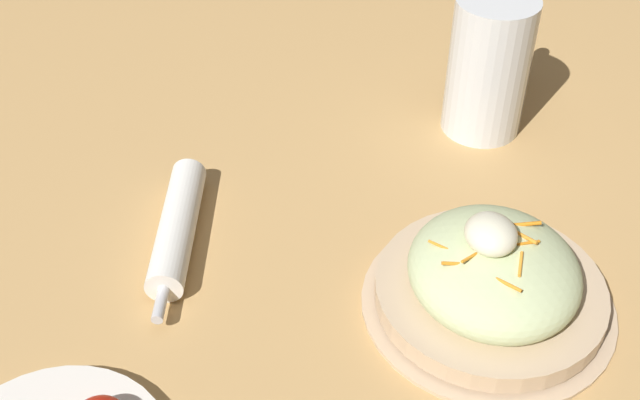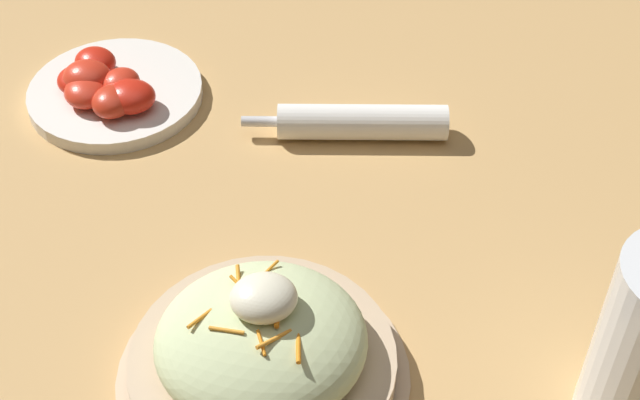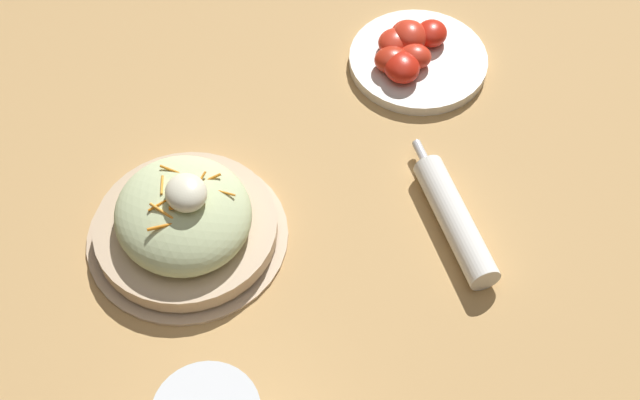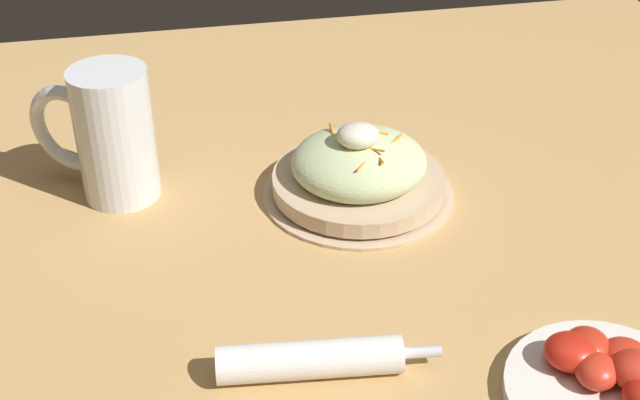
# 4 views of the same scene
# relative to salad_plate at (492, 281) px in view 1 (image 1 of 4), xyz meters

# --- Properties ---
(ground_plane) EXTENTS (1.43, 1.43, 0.00)m
(ground_plane) POSITION_rel_salad_plate_xyz_m (0.07, 0.16, -0.03)
(ground_plane) COLOR tan
(salad_plate) EXTENTS (0.23, 0.23, 0.10)m
(salad_plate) POSITION_rel_salad_plate_xyz_m (0.00, 0.00, 0.00)
(salad_plate) COLOR #D1B28E
(salad_plate) RESTS_ON ground_plane
(beer_mug) EXTENTS (0.15, 0.12, 0.16)m
(beer_mug) POSITION_rel_salad_plate_xyz_m (0.28, -0.06, 0.04)
(beer_mug) COLOR white
(beer_mug) RESTS_ON ground_plane
(napkin_roll) EXTENTS (0.20, 0.05, 0.04)m
(napkin_roll) POSITION_rel_salad_plate_xyz_m (0.11, 0.28, -0.01)
(napkin_roll) COLOR white
(napkin_roll) RESTS_ON ground_plane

